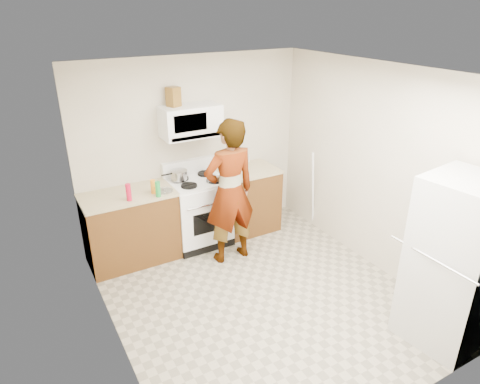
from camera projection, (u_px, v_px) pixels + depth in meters
floor at (262, 296)px, 4.91m from camera, size 3.60×3.60×0.00m
back_wall at (194, 150)px, 5.83m from camera, size 3.20×0.02×2.50m
right_wall at (376, 170)px, 5.12m from camera, size 0.02×3.60×2.50m
cabinet_left at (131, 229)px, 5.45m from camera, size 1.12×0.62×0.90m
counter_left at (127, 195)px, 5.26m from camera, size 1.14×0.64×0.03m
cabinet_right at (247, 200)px, 6.22m from camera, size 0.80×0.62×0.90m
counter_right at (248, 170)px, 6.03m from camera, size 0.82×0.64×0.03m
gas_range at (199, 210)px, 5.85m from camera, size 0.76×0.65×1.13m
microwave at (191, 121)px, 5.46m from camera, size 0.76×0.38×0.40m
person at (230, 192)px, 5.29m from camera, size 0.69×0.46×1.87m
fridge at (455, 263)px, 4.00m from camera, size 0.79×0.79×1.70m
kettle at (243, 159)px, 6.16m from camera, size 0.16×0.16×0.17m
jug at (173, 97)px, 5.28m from camera, size 0.18×0.18×0.24m
saucepan at (179, 175)px, 5.61m from camera, size 0.28×0.28×0.12m
tray at (216, 179)px, 5.63m from camera, size 0.29×0.24×0.05m
bottle_spray at (129, 192)px, 5.03m from camera, size 0.08×0.08×0.21m
bottle_hot_sauce at (153, 187)px, 5.23m from camera, size 0.07×0.07×0.18m
bottle_green_cap at (158, 189)px, 5.14m from camera, size 0.06×0.06×0.19m
pot_lid at (164, 191)px, 5.33m from camera, size 0.29×0.29×0.01m
broom at (313, 190)px, 6.18m from camera, size 0.23×0.16×1.20m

